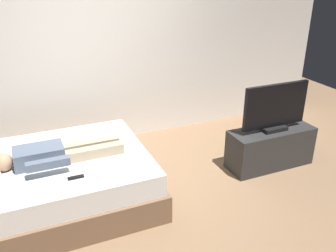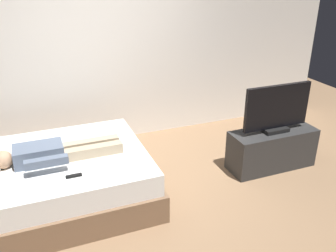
% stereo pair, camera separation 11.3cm
% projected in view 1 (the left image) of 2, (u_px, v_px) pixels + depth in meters
% --- Properties ---
extents(ground_plane, '(10.00, 10.00, 0.00)m').
position_uv_depth(ground_plane, '(144.00, 201.00, 3.97)').
color(ground_plane, '#8C6B4C').
extents(back_wall, '(6.40, 0.10, 2.80)m').
position_uv_depth(back_wall, '(126.00, 42.00, 4.97)').
color(back_wall, silver).
rests_on(back_wall, ground).
extents(bed, '(2.05, 1.57, 0.54)m').
position_uv_depth(bed, '(54.00, 183.00, 3.82)').
color(bed, brown).
rests_on(bed, ground).
extents(person, '(1.26, 0.46, 0.18)m').
position_uv_depth(person, '(53.00, 155.00, 3.64)').
color(person, slate).
rests_on(person, bed).
extents(remote, '(0.15, 0.04, 0.02)m').
position_uv_depth(remote, '(76.00, 177.00, 3.39)').
color(remote, black).
rests_on(remote, bed).
extents(tv_stand, '(1.10, 0.40, 0.50)m').
position_uv_depth(tv_stand, '(270.00, 148.00, 4.59)').
color(tv_stand, '#2D2D2D').
rests_on(tv_stand, ground).
extents(tv, '(0.88, 0.20, 0.59)m').
position_uv_depth(tv, '(275.00, 108.00, 4.37)').
color(tv, black).
rests_on(tv, tv_stand).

